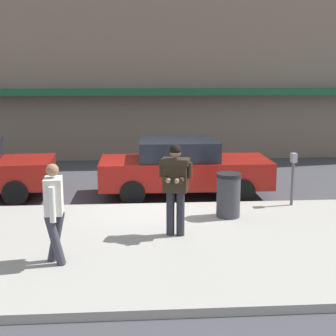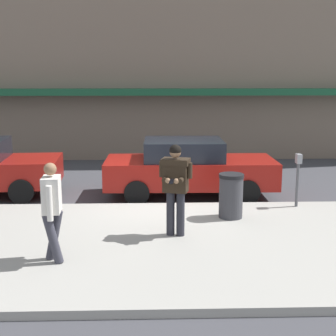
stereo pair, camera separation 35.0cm
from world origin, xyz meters
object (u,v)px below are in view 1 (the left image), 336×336
object	(u,v)px
parked_sedan_mid	(183,167)
trash_bin	(228,195)
man_texting_on_phone	(175,180)
pedestrian_in_light_coat	(54,207)
parking_meter	(293,171)

from	to	relation	value
parked_sedan_mid	trash_bin	bearing A→B (deg)	-72.40
man_texting_on_phone	trash_bin	xyz separation A→B (m)	(1.27, 1.13, -0.62)
parked_sedan_mid	pedestrian_in_light_coat	bearing A→B (deg)	-118.90
man_texting_on_phone	parking_meter	xyz separation A→B (m)	(2.99, 1.95, -0.28)
parked_sedan_mid	parking_meter	bearing A→B (deg)	-32.47
pedestrian_in_light_coat	parking_meter	world-z (taller)	pedestrian_in_light_coat
parked_sedan_mid	parking_meter	xyz separation A→B (m)	(2.47, -1.57, 0.18)
man_texting_on_phone	parking_meter	bearing A→B (deg)	33.11
parked_sedan_mid	man_texting_on_phone	size ratio (longest dim) A/B	2.50
man_texting_on_phone	parking_meter	world-z (taller)	man_texting_on_phone
man_texting_on_phone	trash_bin	size ratio (longest dim) A/B	1.84
parked_sedan_mid	man_texting_on_phone	bearing A→B (deg)	-98.32
man_texting_on_phone	trash_bin	bearing A→B (deg)	41.69
parked_sedan_mid	man_texting_on_phone	world-z (taller)	man_texting_on_phone
pedestrian_in_light_coat	trash_bin	size ratio (longest dim) A/B	1.74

